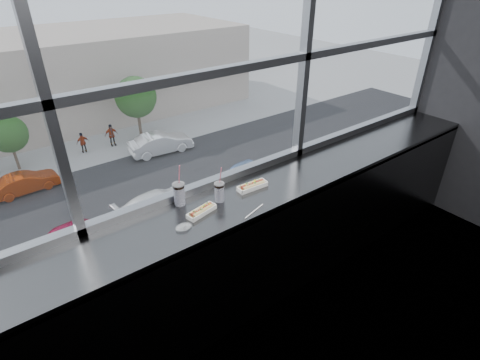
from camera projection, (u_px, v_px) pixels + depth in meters
wall_back_lower at (210, 240)px, 3.29m from camera, size 6.00×0.00×6.00m
window_glass at (198, 28)px, 2.43m from camera, size 6.00×0.00×6.00m
window_mullions at (200, 28)px, 2.41m from camera, size 6.00×0.08×2.40m
counter at (228, 205)px, 2.84m from camera, size 6.00×0.55×0.06m
counter_fascia at (247, 275)px, 2.93m from camera, size 6.00×0.04×1.04m
hotdog_tray_left at (202, 211)px, 2.68m from camera, size 0.25×0.12×0.06m
hotdog_tray_right at (252, 185)px, 2.99m from camera, size 0.26×0.10×0.06m
soda_cup_left at (179, 193)px, 2.75m from camera, size 0.09×0.09×0.33m
soda_cup_right at (219, 191)px, 2.80m from camera, size 0.08×0.08×0.29m
loose_straw at (254, 211)px, 2.72m from camera, size 0.22×0.07×0.01m
wrapper at (184, 227)px, 2.54m from camera, size 0.11×0.08×0.03m
street_asphalt at (39, 220)px, 22.88m from camera, size 80.00×10.00×0.06m
far_sidewalk at (15, 170)px, 28.40m from camera, size 80.00×6.00×0.04m
car_near_c at (79, 230)px, 20.31m from camera, size 3.20×6.50×2.09m
car_far_c at (160, 140)px, 30.44m from camera, size 3.42×7.00×2.26m
car_far_b at (25, 180)px, 25.26m from camera, size 2.61×5.64×1.84m
car_near_d at (159, 200)px, 22.81m from camera, size 3.39×6.64×2.12m
car_near_e at (250, 167)px, 26.52m from camera, size 3.16×6.50×2.10m
pedestrian_d at (111, 133)px, 31.66m from camera, size 1.02×0.77×2.31m
pedestrian_c at (83, 141)px, 30.56m from camera, size 0.92×0.69×2.07m
tree_center at (8, 134)px, 27.13m from camera, size 2.74×2.74×4.28m
tree_right at (136, 97)px, 31.91m from camera, size 3.52×3.52×5.50m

